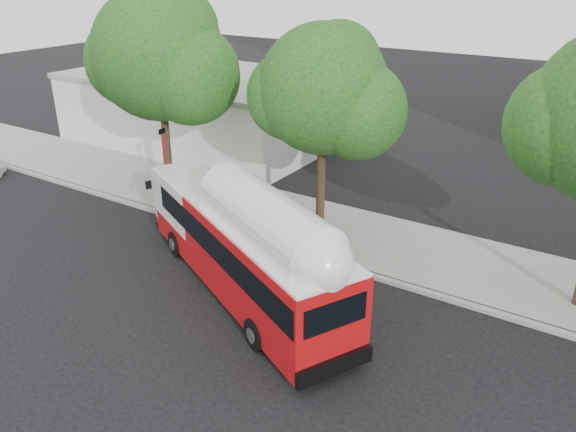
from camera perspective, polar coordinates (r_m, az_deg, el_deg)
name	(u,v)px	position (r m, az deg, el deg)	size (l,w,h in m)	color
ground	(257,308)	(19.00, -3.21, -9.31)	(120.00, 120.00, 0.00)	black
sidewalk	(346,233)	(23.81, 5.90, -1.78)	(60.00, 5.00, 0.15)	gray
curb_strip	(315,259)	(21.77, 2.77, -4.34)	(60.00, 0.30, 0.15)	gray
red_curb_segment	(252,240)	(23.22, -3.66, -2.40)	(10.00, 0.32, 0.16)	maroon
street_tree_left	(168,61)	(25.89, -12.12, 15.18)	(6.67, 5.80, 9.74)	#2D2116
street_tree_mid	(333,96)	(21.76, 4.61, 12.06)	(5.75, 5.00, 8.62)	#2D2116
low_commercial_bldg	(204,107)	(36.48, -8.53, 10.88)	(16.20, 10.20, 4.25)	silver
transit_bus	(243,249)	(19.11, -4.62, -3.36)	(11.60, 7.27, 3.54)	#B50C0F
signal_pole	(166,170)	(25.82, -12.33, 4.57)	(0.11, 0.37, 3.92)	red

